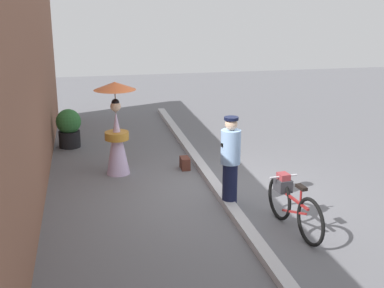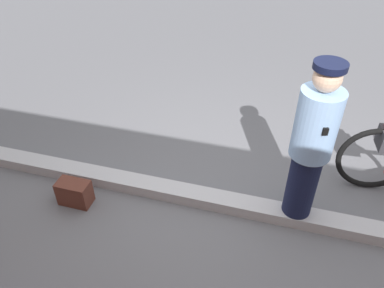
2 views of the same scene
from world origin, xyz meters
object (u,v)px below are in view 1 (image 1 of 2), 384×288
person_officer (230,160)px  potted_plant_by_door (69,127)px  bicycle_near_officer (292,203)px  backpack_on_pavement (185,163)px  person_with_parasol (116,128)px

person_officer → potted_plant_by_door: person_officer is taller
bicycle_near_officer → backpack_on_pavement: (3.18, 1.06, -0.30)m
backpack_on_pavement → potted_plant_by_door: bearing=47.6°
potted_plant_by_door → backpack_on_pavement: (-2.21, -2.41, -0.37)m
person_with_parasol → person_officer: bearing=-139.9°
bicycle_near_officer → potted_plant_by_door: (5.39, 3.47, 0.07)m
bicycle_near_officer → person_with_parasol: 4.08m
potted_plant_by_door → bicycle_near_officer: bearing=-147.2°
person_with_parasol → backpack_on_pavement: person_with_parasol is taller
person_officer → backpack_on_pavement: (2.09, 0.37, -0.72)m
bicycle_near_officer → person_with_parasol: person_with_parasol is taller
person_officer → potted_plant_by_door: bearing=32.9°
person_officer → person_with_parasol: (2.12, 1.78, 0.13)m
potted_plant_by_door → backpack_on_pavement: 3.29m
person_with_parasol → backpack_on_pavement: bearing=-90.9°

